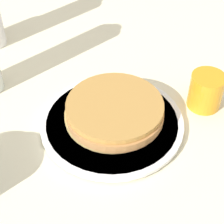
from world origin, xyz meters
TOP-DOWN VIEW (x-y plane):
  - ground_plane at (0.00, 0.00)m, footprint 4.00×4.00m
  - plate at (-0.02, -0.01)m, footprint 0.25×0.25m
  - pancake_stack at (-0.02, -0.01)m, footprint 0.17×0.17m
  - juice_glass at (-0.13, 0.12)m, footprint 0.06×0.06m

SIDE VIEW (x-z plane):
  - ground_plane at x=0.00m, z-range 0.00..0.00m
  - plate at x=-0.02m, z-range 0.00..0.01m
  - pancake_stack at x=-0.02m, z-range 0.01..0.05m
  - juice_glass at x=-0.13m, z-range 0.00..0.07m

